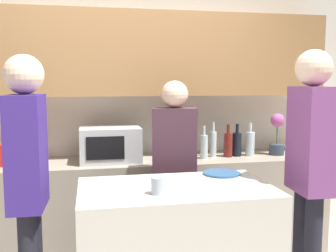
% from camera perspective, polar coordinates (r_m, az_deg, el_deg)
% --- Properties ---
extents(back_wall, '(6.40, 0.40, 2.70)m').
position_cam_1_polar(back_wall, '(3.72, -6.10, 5.79)').
color(back_wall, silver).
rests_on(back_wall, ground_plane).
extents(back_counter, '(3.60, 0.62, 0.88)m').
position_cam_1_polar(back_counter, '(3.63, -5.49, -11.78)').
color(back_counter, gray).
rests_on(back_counter, ground_plane).
extents(microwave, '(0.52, 0.39, 0.30)m').
position_cam_1_polar(microwave, '(3.46, -8.38, -2.64)').
color(microwave, '#B7BABC').
rests_on(microwave, back_counter).
extents(toaster, '(0.26, 0.16, 0.18)m').
position_cam_1_polar(toaster, '(3.52, -21.08, -3.84)').
color(toaster, '#B21E19').
rests_on(toaster, back_counter).
extents(potted_plant, '(0.14, 0.14, 0.40)m').
position_cam_1_polar(potted_plant, '(3.87, 15.54, -1.14)').
color(potted_plant, '#333D4C').
rests_on(potted_plant, back_counter).
extents(bottle_0, '(0.07, 0.07, 0.33)m').
position_cam_1_polar(bottle_0, '(3.52, -0.02, -2.83)').
color(bottle_0, black).
rests_on(bottle_0, back_counter).
extents(bottle_1, '(0.08, 0.08, 0.26)m').
position_cam_1_polar(bottle_1, '(3.66, 1.22, -2.91)').
color(bottle_1, '#194723').
rests_on(bottle_1, back_counter).
extents(bottle_2, '(0.09, 0.09, 0.30)m').
position_cam_1_polar(bottle_2, '(3.64, 3.18, -2.70)').
color(bottle_2, '#472814').
rests_on(bottle_2, back_counter).
extents(bottle_3, '(0.07, 0.07, 0.30)m').
position_cam_1_polar(bottle_3, '(3.57, 5.24, -2.93)').
color(bottle_3, silver).
rests_on(bottle_3, back_counter).
extents(bottle_4, '(0.06, 0.06, 0.32)m').
position_cam_1_polar(bottle_4, '(3.66, 6.58, -2.54)').
color(bottle_4, silver).
rests_on(bottle_4, back_counter).
extents(bottle_5, '(0.08, 0.08, 0.30)m').
position_cam_1_polar(bottle_5, '(3.68, 8.72, -2.66)').
color(bottle_5, maroon).
rests_on(bottle_5, back_counter).
extents(bottle_6, '(0.09, 0.09, 0.30)m').
position_cam_1_polar(bottle_6, '(3.73, 9.97, -2.55)').
color(bottle_6, black).
rests_on(bottle_6, back_counter).
extents(bottle_7, '(0.09, 0.09, 0.31)m').
position_cam_1_polar(bottle_7, '(3.77, 11.81, -2.45)').
color(bottle_7, silver).
rests_on(bottle_7, back_counter).
extents(plate_on_island, '(0.26, 0.26, 0.01)m').
position_cam_1_polar(plate_on_island, '(2.80, 7.75, -6.81)').
color(plate_on_island, '#2D5684').
rests_on(plate_on_island, kitchen_island).
extents(cup_0, '(0.08, 0.08, 0.10)m').
position_cam_1_polar(cup_0, '(2.29, -1.43, -8.66)').
color(cup_0, '#A9B9C8').
rests_on(cup_0, kitchen_island).
extents(person_left, '(0.37, 0.25, 1.59)m').
position_cam_1_polar(person_left, '(3.08, 0.95, -5.56)').
color(person_left, black).
rests_on(person_left, ground_plane).
extents(person_center, '(0.23, 0.35, 1.78)m').
position_cam_1_polar(person_center, '(2.72, 19.93, -4.65)').
color(person_center, black).
rests_on(person_center, ground_plane).
extents(person_right, '(0.23, 0.35, 1.73)m').
position_cam_1_polar(person_right, '(2.45, -19.68, -6.63)').
color(person_right, black).
rests_on(person_right, ground_plane).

